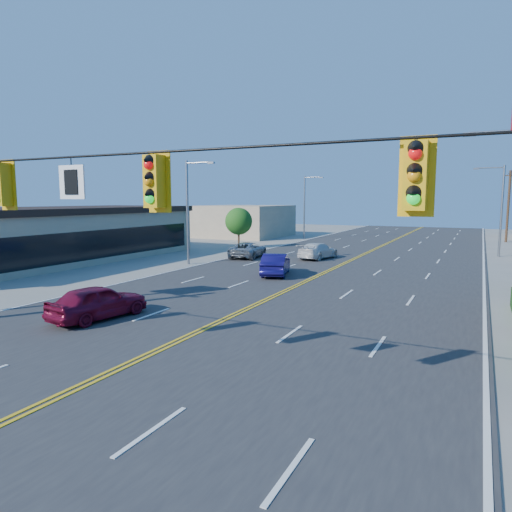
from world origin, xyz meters
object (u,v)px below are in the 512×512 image
at_px(car_magenta, 98,303).
at_px(car_blue, 276,265).
at_px(signal_span, 33,207).
at_px(car_white, 318,251).
at_px(car_silver, 248,250).

bearing_deg(car_magenta, car_blue, -90.26).
distance_m(signal_span, car_magenta, 9.05).
xyz_separation_m(car_magenta, car_blue, (2.19, 13.55, -0.00)).
relative_size(signal_span, car_white, 5.23).
relative_size(car_blue, car_white, 0.95).
xyz_separation_m(signal_span, car_white, (-2.71, 29.29, -4.21)).
bearing_deg(car_blue, signal_span, 80.27).
distance_m(car_blue, car_white, 9.24).
relative_size(signal_span, car_blue, 5.54).
height_order(car_blue, car_white, car_blue).
height_order(signal_span, car_silver, signal_span).
height_order(signal_span, car_magenta, signal_span).
distance_m(car_magenta, car_silver, 21.15).
height_order(car_magenta, car_blue, car_magenta).
bearing_deg(car_blue, car_magenta, 63.88).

